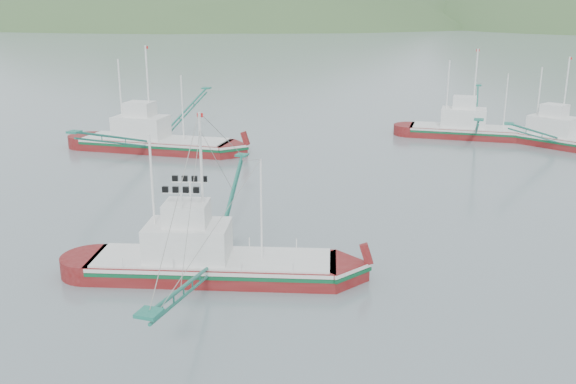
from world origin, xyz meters
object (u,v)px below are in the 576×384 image
(bg_boat_left, at_px, (153,136))
(bg_boat_right, at_px, (565,128))
(main_boat, at_px, (210,246))
(bg_boat_far, at_px, (474,125))

(bg_boat_left, bearing_deg, bg_boat_right, 17.25)
(main_boat, height_order, bg_boat_far, bg_boat_far)
(bg_boat_right, distance_m, bg_boat_left, 40.88)
(main_boat, distance_m, bg_boat_left, 31.47)
(main_boat, xyz_separation_m, bg_boat_far, (11.66, 42.02, -0.38))
(bg_boat_left, bearing_deg, bg_boat_far, 25.65)
(bg_boat_right, bearing_deg, bg_boat_far, -164.90)
(main_boat, height_order, bg_boat_left, bg_boat_left)
(main_boat, distance_m, bg_boat_far, 43.61)
(bg_boat_right, height_order, bg_boat_far, bg_boat_far)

